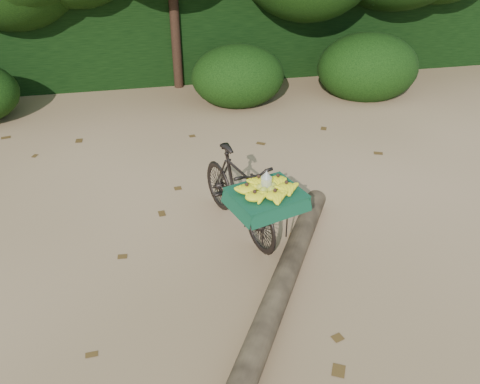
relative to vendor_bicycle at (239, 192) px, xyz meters
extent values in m
plane|color=tan|center=(-0.75, -0.38, -0.51)|extent=(80.00, 80.00, 0.00)
imported|color=black|center=(-0.01, 0.03, -0.02)|extent=(0.94, 1.70, 0.98)
cube|color=black|center=(0.18, -0.55, 0.30)|extent=(0.47, 0.52, 0.02)
cube|color=#124630|center=(0.18, -0.55, 0.31)|extent=(0.86, 0.78, 0.01)
ellipsoid|color=#A3A527|center=(0.24, -0.52, 0.37)|extent=(0.09, 0.08, 0.10)
ellipsoid|color=#A3A527|center=(0.18, -0.49, 0.37)|extent=(0.09, 0.08, 0.10)
ellipsoid|color=#A3A527|center=(0.11, -0.53, 0.37)|extent=(0.09, 0.08, 0.10)
ellipsoid|color=#A3A527|center=(0.13, -0.60, 0.37)|extent=(0.09, 0.08, 0.10)
ellipsoid|color=#A3A527|center=(0.21, -0.59, 0.37)|extent=(0.09, 0.08, 0.10)
cylinder|color=#EAE5C6|center=(0.17, -0.54, 0.41)|extent=(0.11, 0.11, 0.15)
cylinder|color=brown|center=(0.21, -1.15, -0.39)|extent=(1.88, 3.00, 0.24)
cube|color=black|center=(-0.75, 5.92, 0.39)|extent=(26.00, 1.80, 1.80)
camera|label=1|loc=(-0.95, -4.82, 3.07)|focal=38.00mm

